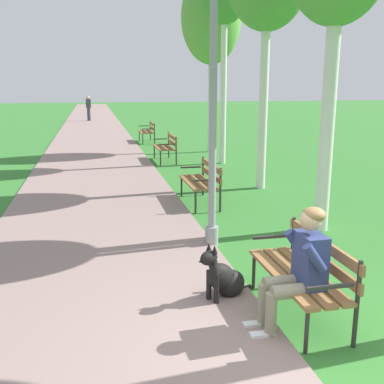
# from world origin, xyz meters

# --- Properties ---
(ground_plane) EXTENTS (120.00, 120.00, 0.00)m
(ground_plane) POSITION_xyz_m (0.00, 0.00, 0.00)
(ground_plane) COLOR #33752D
(paved_path) EXTENTS (3.39, 60.00, 0.04)m
(paved_path) POSITION_xyz_m (-1.80, 24.00, 0.02)
(paved_path) COLOR gray
(paved_path) RESTS_ON ground
(park_bench_near) EXTENTS (0.55, 1.50, 0.85)m
(park_bench_near) POSITION_xyz_m (0.27, 0.90, 0.51)
(park_bench_near) COLOR olive
(park_bench_near) RESTS_ON ground
(park_bench_mid) EXTENTS (0.55, 1.50, 0.85)m
(park_bench_mid) POSITION_xyz_m (0.31, 5.58, 0.51)
(park_bench_mid) COLOR olive
(park_bench_mid) RESTS_ON ground
(park_bench_far) EXTENTS (0.55, 1.50, 0.85)m
(park_bench_far) POSITION_xyz_m (0.43, 10.87, 0.51)
(park_bench_far) COLOR olive
(park_bench_far) RESTS_ON ground
(park_bench_furthest) EXTENTS (0.55, 1.50, 0.85)m
(park_bench_furthest) POSITION_xyz_m (0.44, 15.78, 0.51)
(park_bench_furthest) COLOR olive
(park_bench_furthest) RESTS_ON ground
(person_seated_on_near_bench) EXTENTS (0.74, 0.49, 1.25)m
(person_seated_on_near_bench) POSITION_xyz_m (0.07, 0.61, 0.68)
(person_seated_on_near_bench) COLOR gray
(person_seated_on_near_bench) RESTS_ON ground
(dog_black) EXTENTS (0.76, 0.50, 0.71)m
(dog_black) POSITION_xyz_m (-0.45, 1.39, 0.26)
(dog_black) COLOR black
(dog_black) RESTS_ON ground
(lamp_post_near) EXTENTS (0.24, 0.24, 4.28)m
(lamp_post_near) POSITION_xyz_m (-0.14, 3.13, 2.21)
(lamp_post_near) COLOR gray
(lamp_post_near) RESTS_ON ground
(birch_tree_fifth) EXTENTS (2.06, 1.84, 6.11)m
(birch_tree_fifth) POSITION_xyz_m (2.30, 12.64, 4.54)
(birch_tree_fifth) COLOR silver
(birch_tree_fifth) RESTS_ON ground
(pedestrian_distant) EXTENTS (0.32, 0.22, 1.65)m
(pedestrian_distant) POSITION_xyz_m (-2.01, 27.75, 0.84)
(pedestrian_distant) COLOR #383842
(pedestrian_distant) RESTS_ON ground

